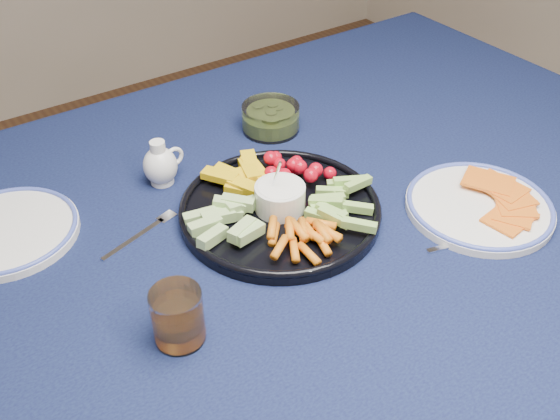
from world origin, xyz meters
TOP-DOWN VIEW (x-y plane):
  - dining_table at (0.00, 0.00)m, footprint 1.67×1.07m
  - crudite_platter at (-0.01, -0.02)m, footprint 0.34×0.34m
  - creamer_pitcher at (-0.13, 0.18)m, footprint 0.08×0.06m
  - pickle_bowl at (0.13, 0.22)m, footprint 0.12×0.12m
  - cheese_plate at (0.28, -0.20)m, footprint 0.25×0.25m
  - juice_tumbler at (-0.27, -0.16)m, footprint 0.07×0.07m
  - fork_left at (-0.21, 0.07)m, footprint 0.15×0.06m
  - fork_right at (0.22, -0.25)m, footprint 0.15×0.06m
  - side_plate_extra at (-0.40, 0.19)m, footprint 0.23×0.23m

SIDE VIEW (x-z plane):
  - dining_table at x=0.00m, z-range 0.29..1.03m
  - fork_left at x=-0.21m, z-range 0.75..0.75m
  - fork_right at x=0.22m, z-range 0.75..0.75m
  - side_plate_extra at x=-0.40m, z-range 0.75..0.76m
  - cheese_plate at x=0.28m, z-range 0.74..0.77m
  - crudite_platter at x=-0.01m, z-range 0.71..0.82m
  - pickle_bowl at x=0.13m, z-range 0.74..0.80m
  - juice_tumbler at x=-0.27m, z-range 0.74..0.82m
  - creamer_pitcher at x=-0.13m, z-range 0.74..0.83m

